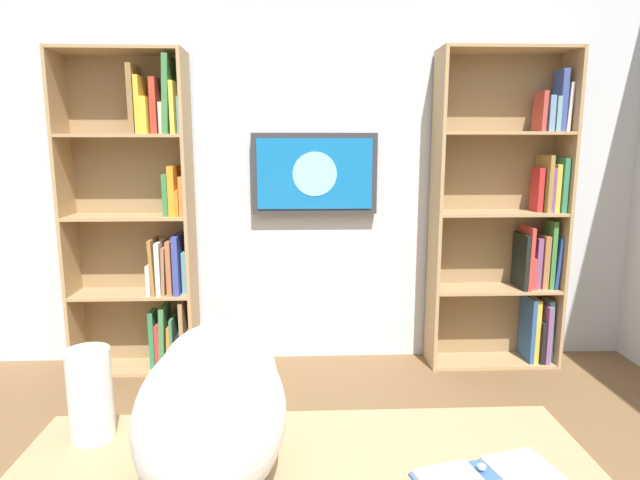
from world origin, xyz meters
name	(u,v)px	position (x,y,z in m)	size (l,w,h in m)	color
wall_back	(315,165)	(0.00, -2.23, 1.35)	(4.52, 0.06, 2.70)	silver
bookshelf_left	(513,223)	(-1.31, -2.07, 0.97)	(0.87, 0.28, 2.09)	tan
bookshelf_right	(146,223)	(1.11, -2.06, 0.99)	(0.80, 0.28, 2.06)	tan
wall_mounted_tv	(315,174)	(0.01, -2.15, 1.30)	(0.83, 0.07, 0.53)	#333338
cat	(214,403)	(0.31, 0.25, 0.91)	(0.34, 0.59, 0.36)	white
paper_towel_roll	(90,394)	(0.66, 0.07, 0.85)	(0.11, 0.11, 0.24)	white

